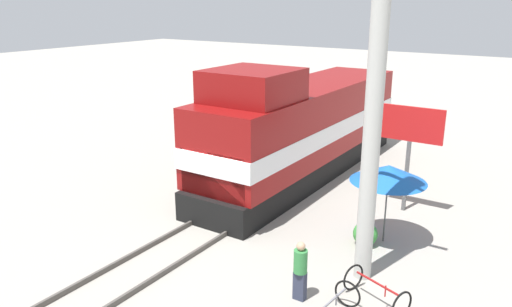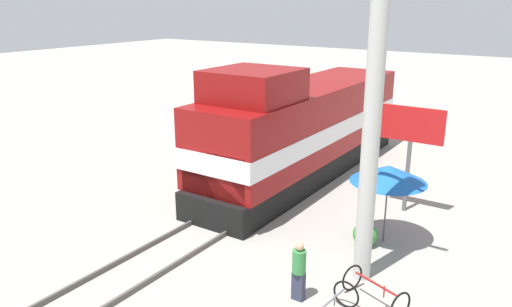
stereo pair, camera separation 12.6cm
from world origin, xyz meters
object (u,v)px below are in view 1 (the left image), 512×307
Objects in this scene: utility_pole at (373,117)px; vendor_umbrella at (389,173)px; person_bystander at (300,269)px; bicycle_spare at (376,290)px; locomotive at (300,129)px; billboard_sign at (410,132)px.

vendor_umbrella is at bearing 95.82° from utility_pole.
bicycle_spare is at bearing 27.17° from person_bystander.
locomotive is 4.95m from billboard_sign.
vendor_umbrella is (-0.24, 2.31, -2.19)m from utility_pole.
vendor_umbrella is at bearing 37.22° from bicycle_spare.
utility_pole is 3.53× the size of vendor_umbrella.
locomotive is 1.50× the size of utility_pole.
locomotive reaches higher than bicycle_spare.
bicycle_spare is at bearing -49.77° from locomotive.
locomotive reaches higher than person_bystander.
utility_pole is 3.19m from vendor_umbrella.
billboard_sign is 2.39× the size of person_bystander.
person_bystander reaches higher than bicycle_spare.
locomotive is at bearing 130.79° from utility_pole.
locomotive is 9.12m from person_bystander.
locomotive is at bearing 60.86° from bicycle_spare.
utility_pole reaches higher than billboard_sign.
bicycle_spare is at bearing -53.36° from utility_pole.
person_bystander is (4.33, -7.93, -1.22)m from locomotive.
vendor_umbrella is 1.58× the size of person_bystander.
billboard_sign is at bearing 94.84° from vendor_umbrella.
billboard_sign is 2.17× the size of bicycle_spare.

